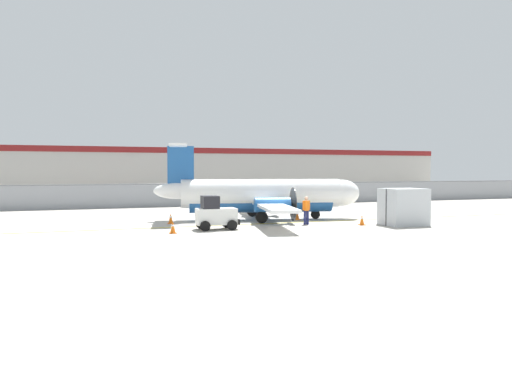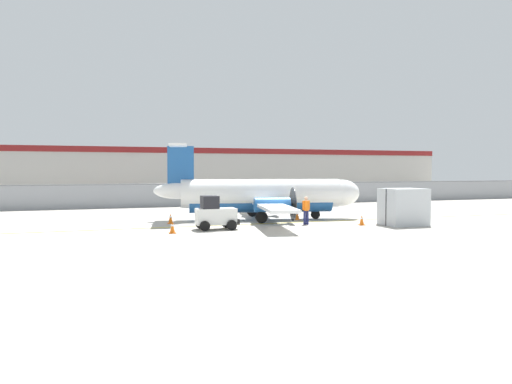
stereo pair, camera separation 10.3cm
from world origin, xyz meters
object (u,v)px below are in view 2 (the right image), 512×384
(ground_crew_worker, at_px, (306,209))
(cargo_container, at_px, (403,207))
(commuter_airplane, at_px, (265,196))
(traffic_cone_near_right, at_px, (171,218))
(parked_car_0, at_px, (60,193))
(parked_car_1, at_px, (128,190))
(parked_car_2, at_px, (173,190))
(traffic_cone_far_right, at_px, (362,220))
(traffic_cone_near_left, at_px, (297,215))
(parked_car_4, at_px, (320,191))
(parked_car_3, at_px, (244,191))
(baggage_tug, at_px, (215,214))

(ground_crew_worker, bearing_deg, cargo_container, -122.23)
(commuter_airplane, distance_m, traffic_cone_near_right, 6.47)
(parked_car_0, xyz_separation_m, parked_car_1, (7.34, 4.23, 0.00))
(parked_car_0, bearing_deg, cargo_container, 130.52)
(parked_car_2, bearing_deg, parked_car_1, 171.39)
(cargo_container, xyz_separation_m, parked_car_0, (-20.24, 30.61, -0.21))
(ground_crew_worker, relative_size, traffic_cone_far_right, 2.66)
(parked_car_2, bearing_deg, commuter_airplane, -87.65)
(traffic_cone_near_left, bearing_deg, parked_car_4, 59.65)
(traffic_cone_near_right, distance_m, traffic_cone_far_right, 11.65)
(traffic_cone_far_right, relative_size, parked_car_3, 0.15)
(ground_crew_worker, xyz_separation_m, traffic_cone_near_right, (-7.64, 3.31, -0.64))
(traffic_cone_near_right, height_order, parked_car_1, parked_car_1)
(traffic_cone_near_right, bearing_deg, parked_car_3, 61.77)
(parked_car_4, bearing_deg, traffic_cone_far_right, 67.99)
(commuter_airplane, height_order, parked_car_1, commuter_airplane)
(commuter_airplane, bearing_deg, parked_car_1, 113.80)
(cargo_container, relative_size, parked_car_1, 0.56)
(baggage_tug, height_order, parked_car_3, baggage_tug)
(parked_car_2, xyz_separation_m, parked_car_4, (15.75, -7.47, 0.00))
(parked_car_3, xyz_separation_m, parked_car_4, (8.65, -1.85, 0.00))
(commuter_airplane, relative_size, ground_crew_worker, 9.41)
(traffic_cone_far_right, height_order, parked_car_0, parked_car_0)
(cargo_container, height_order, traffic_cone_near_right, cargo_container)
(commuter_airplane, xyz_separation_m, cargo_container, (6.67, -5.89, -0.50))
(ground_crew_worker, bearing_deg, parked_car_1, 3.34)
(traffic_cone_near_left, xyz_separation_m, traffic_cone_near_right, (-8.31, 0.52, 0.00))
(cargo_container, distance_m, parked_car_3, 28.46)
(commuter_airplane, height_order, baggage_tug, commuter_airplane)
(traffic_cone_near_left, distance_m, parked_car_2, 29.22)
(traffic_cone_near_left, height_order, traffic_cone_far_right, same)
(parked_car_1, height_order, parked_car_4, same)
(baggage_tug, bearing_deg, traffic_cone_near_right, 117.29)
(baggage_tug, xyz_separation_m, parked_car_4, (19.14, 24.93, 0.04))
(parked_car_1, relative_size, parked_car_4, 1.03)
(parked_car_3, bearing_deg, parked_car_2, -34.64)
(traffic_cone_near_right, height_order, parked_car_2, parked_car_2)
(parked_car_0, bearing_deg, traffic_cone_far_right, 128.00)
(parked_car_0, bearing_deg, ground_crew_worker, 124.71)
(commuter_airplane, xyz_separation_m, traffic_cone_near_right, (-6.33, -0.35, -1.29))
(commuter_airplane, relative_size, parked_car_3, 3.72)
(baggage_tug, distance_m, cargo_container, 11.32)
(traffic_cone_far_right, xyz_separation_m, parked_car_4, (10.31, 25.80, 0.58))
(cargo_container, height_order, parked_car_3, cargo_container)
(ground_crew_worker, bearing_deg, parked_car_0, 17.99)
(parked_car_0, distance_m, parked_car_3, 19.66)
(cargo_container, height_order, parked_car_1, cargo_container)
(parked_car_1, bearing_deg, traffic_cone_near_left, 100.61)
(cargo_container, xyz_separation_m, traffic_cone_near_right, (-13.00, 5.54, -0.79))
(ground_crew_worker, height_order, parked_car_4, same)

